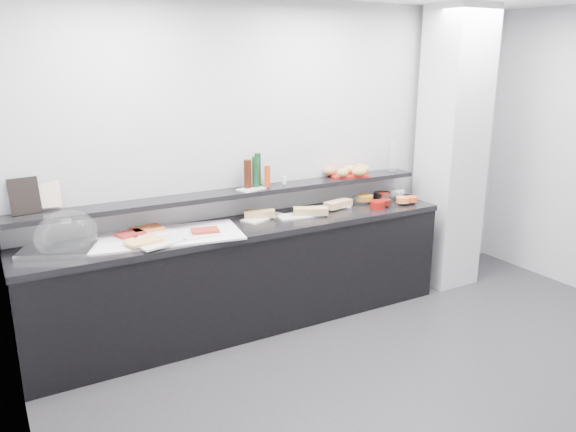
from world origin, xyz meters
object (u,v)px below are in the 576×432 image
sandwich_plate_mid (300,215)px  framed_print (24,196)px  cloche_base (58,250)px  bread_tray (348,175)px  condiment_tray (251,189)px  carafe (392,157)px

sandwich_plate_mid → framed_print: bearing=179.7°
cloche_base → bread_tray: bread_tray is taller
cloche_base → condiment_tray: 1.60m
carafe → bread_tray: bearing=171.6°
cloche_base → sandwich_plate_mid: cloche_base is taller
bread_tray → carafe: size_ratio=1.16×
sandwich_plate_mid → condiment_tray: condiment_tray is taller
cloche_base → carafe: (3.08, 0.12, 0.38)m
framed_print → condiment_tray: (1.72, -0.11, -0.12)m
bread_tray → sandwich_plate_mid: bearing=-144.5°
sandwich_plate_mid → cloche_base: bearing=-173.8°
cloche_base → bread_tray: 2.63m
condiment_tray → carafe: bearing=-17.6°
sandwich_plate_mid → carafe: 1.19m
cloche_base → bread_tray: (2.61, 0.19, 0.24)m
bread_tray → condiment_tray: bearing=-159.3°
bread_tray → carafe: bearing=8.7°
cloche_base → framed_print: size_ratio=1.88×
cloche_base → condiment_tray: (1.57, 0.13, 0.24)m
sandwich_plate_mid → framed_print: 2.16m
bread_tray → carafe: 0.49m
carafe → sandwich_plate_mid: bearing=-172.6°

